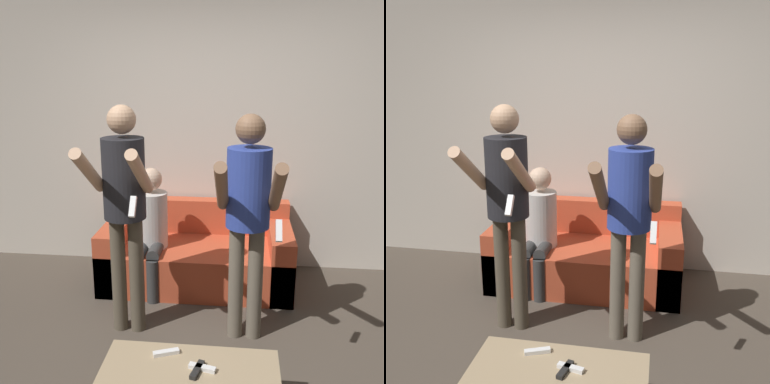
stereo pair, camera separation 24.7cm
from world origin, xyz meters
TOP-DOWN VIEW (x-y plane):
  - wall_back at (0.00, 1.92)m, footprint 6.40×0.06m
  - couch at (-0.09, 1.46)m, footprint 1.70×0.85m
  - person_standing_left at (-0.52, 0.58)m, footprint 0.42×0.65m
  - person_standing_right at (0.35, 0.57)m, footprint 0.43×0.70m
  - person_seated at (-0.49, 1.28)m, footprint 0.29×0.52m
  - coffee_table at (0.04, -0.31)m, footprint 0.98×0.47m
  - remote_near at (0.09, -0.32)m, footprint 0.07×0.15m
  - remote_mid at (0.11, -0.30)m, footprint 0.15×0.07m
  - remote_far at (-0.11, -0.19)m, footprint 0.15×0.09m

SIDE VIEW (x-z plane):
  - couch at x=-0.09m, z-range -0.11..0.60m
  - coffee_table at x=0.04m, z-range 0.14..0.49m
  - remote_near at x=0.09m, z-range 0.35..0.37m
  - remote_mid at x=0.11m, z-range 0.35..0.37m
  - remote_far at x=-0.11m, z-range 0.35..0.37m
  - person_seated at x=-0.49m, z-range 0.04..1.14m
  - person_standing_right at x=0.35m, z-range 0.20..1.84m
  - person_standing_left at x=-0.52m, z-range 0.20..1.90m
  - wall_back at x=0.00m, z-range 0.00..2.70m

